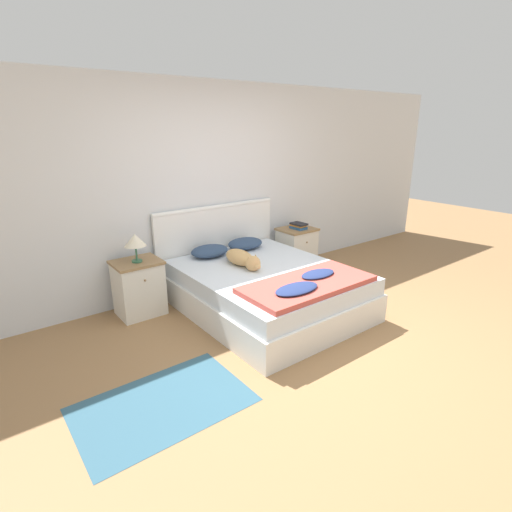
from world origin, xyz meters
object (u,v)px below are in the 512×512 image
(nightstand_left, at_px, (139,288))
(pillow_left, at_px, (210,251))
(nightstand_right, at_px, (296,249))
(table_lamp, at_px, (135,241))
(pillow_right, at_px, (245,243))
(bed, at_px, (267,290))
(book_stack, at_px, (298,226))
(dog, at_px, (243,259))

(nightstand_left, distance_m, pillow_left, 0.96)
(nightstand_right, height_order, pillow_left, pillow_left)
(nightstand_right, height_order, table_lamp, table_lamp)
(nightstand_left, bearing_deg, nightstand_right, 0.00)
(pillow_right, bearing_deg, nightstand_left, 179.81)
(nightstand_left, bearing_deg, bed, -33.56)
(nightstand_left, xyz_separation_m, nightstand_right, (2.38, 0.00, 0.00))
(nightstand_left, relative_size, pillow_left, 1.30)
(pillow_right, bearing_deg, bed, -108.90)
(nightstand_right, xyz_separation_m, pillow_right, (-0.92, -0.00, 0.25))
(pillow_left, distance_m, book_stack, 1.46)
(pillow_left, xyz_separation_m, book_stack, (1.46, -0.02, 0.10))
(table_lamp, bearing_deg, book_stack, 0.04)
(nightstand_left, bearing_deg, dog, -27.21)
(pillow_right, bearing_deg, table_lamp, -179.17)
(nightstand_left, distance_m, table_lamp, 0.55)
(book_stack, relative_size, table_lamp, 0.77)
(nightstand_right, bearing_deg, dog, -158.31)
(nightstand_left, height_order, pillow_left, pillow_left)
(pillow_left, height_order, dog, dog)
(nightstand_left, relative_size, nightstand_right, 1.00)
(table_lamp, bearing_deg, nightstand_left, 90.00)
(bed, relative_size, pillow_left, 4.25)
(nightstand_right, relative_size, pillow_left, 1.30)
(dog, bearing_deg, nightstand_right, 21.69)
(nightstand_left, xyz_separation_m, table_lamp, (0.00, -0.03, 0.55))
(nightstand_right, xyz_separation_m, dog, (-1.34, -0.53, 0.27))
(nightstand_left, relative_size, dog, 0.94)
(nightstand_right, relative_size, pillow_right, 1.30)
(bed, distance_m, nightstand_right, 1.43)
(bed, height_order, nightstand_left, nightstand_left)
(pillow_right, distance_m, dog, 0.68)
(nightstand_left, distance_m, nightstand_right, 2.38)
(nightstand_right, height_order, pillow_right, pillow_right)
(nightstand_left, bearing_deg, table_lamp, -90.00)
(nightstand_right, bearing_deg, book_stack, -89.19)
(table_lamp, bearing_deg, bed, -32.69)
(pillow_right, relative_size, dog, 0.72)
(nightstand_right, bearing_deg, bed, -146.44)
(nightstand_right, distance_m, pillow_left, 1.48)
(bed, xyz_separation_m, pillow_left, (-0.27, 0.79, 0.32))
(dog, xyz_separation_m, book_stack, (1.34, 0.51, 0.08))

